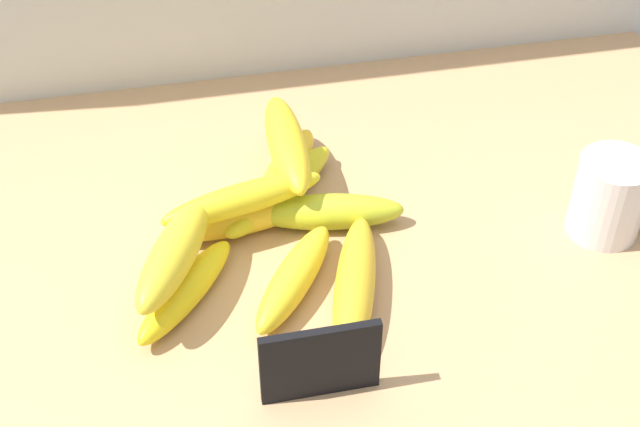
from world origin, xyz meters
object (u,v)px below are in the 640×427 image
object	(u,v)px
banana_6	(243,218)
banana_1	(294,278)
banana_8	(174,254)
chalkboard_sign	(320,364)
banana_2	(328,212)
banana_5	(186,291)
banana_7	(243,199)
coffee_mug	(612,196)
banana_0	(286,170)
banana_4	(280,190)
banana_3	(355,287)
banana_9	(287,144)

from	to	relation	value
banana_6	banana_1	bearing A→B (deg)	-69.74
banana_1	banana_8	bearing A→B (deg)	169.89
chalkboard_sign	banana_2	world-z (taller)	chalkboard_sign
banana_5	banana_7	world-z (taller)	banana_7
coffee_mug	banana_5	distance (cm)	46.50
banana_5	banana_8	size ratio (longest dim) A/B	0.97
banana_1	banana_0	bearing A→B (deg)	82.32
coffee_mug	banana_0	distance (cm)	36.51
banana_1	banana_4	distance (cm)	14.10
chalkboard_sign	banana_6	world-z (taller)	chalkboard_sign
banana_2	banana_4	xyz separation A→B (cm)	(-4.54, 4.91, -0.11)
banana_8	banana_1	bearing A→B (deg)	-10.11
banana_0	banana_6	size ratio (longest dim) A/B	0.92
banana_4	banana_8	size ratio (longest dim) A/B	1.16
banana_2	banana_5	size ratio (longest dim) A/B	1.05
coffee_mug	banana_1	world-z (taller)	coffee_mug
banana_3	banana_8	world-z (taller)	banana_8
banana_4	banana_5	size ratio (longest dim) A/B	1.19
coffee_mug	banana_5	world-z (taller)	coffee_mug
banana_2	banana_8	size ratio (longest dim) A/B	1.02
banana_5	banana_8	xyz separation A→B (cm)	(-0.69, 1.45, 3.88)
banana_0	banana_3	bearing A→B (deg)	-80.63
chalkboard_sign	banana_3	world-z (taller)	chalkboard_sign
banana_1	banana_6	world-z (taller)	same
coffee_mug	banana_0	bearing A→B (deg)	155.15
banana_7	banana_8	xyz separation A→B (cm)	(-7.92, -7.11, 0.10)
banana_0	banana_5	world-z (taller)	banana_0
banana_3	banana_6	xyz separation A→B (cm)	(-9.51, 12.98, -0.13)
coffee_mug	banana_1	distance (cm)	35.60
banana_3	banana_1	bearing A→B (deg)	154.88
banana_0	banana_2	bearing A→B (deg)	-69.03
chalkboard_sign	banana_8	xyz separation A→B (cm)	(-11.58, 15.25, 1.76)
banana_7	banana_5	bearing A→B (deg)	-130.18
banana_0	banana_9	world-z (taller)	banana_9
banana_5	banana_7	bearing A→B (deg)	49.82
coffee_mug	chalkboard_sign	bearing A→B (deg)	-156.48
banana_1	banana_8	xyz separation A→B (cm)	(-11.65, 2.08, 3.72)
banana_4	banana_0	bearing A→B (deg)	69.51
banana_0	banana_5	xyz separation A→B (cm)	(-13.34, -16.95, -0.23)
banana_1	banana_7	distance (cm)	10.56
chalkboard_sign	banana_0	distance (cm)	30.90
banana_8	banana_2	bearing A→B (deg)	22.29
banana_4	chalkboard_sign	bearing A→B (deg)	-92.38
banana_6	banana_8	size ratio (longest dim) A/B	1.05
banana_3	chalkboard_sign	bearing A→B (deg)	-118.89
coffee_mug	banana_3	world-z (taller)	coffee_mug
banana_2	banana_8	distance (cm)	18.99
banana_5	banana_4	bearing A→B (deg)	48.17
banana_0	banana_4	world-z (taller)	same
banana_3	banana_4	world-z (taller)	banana_3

